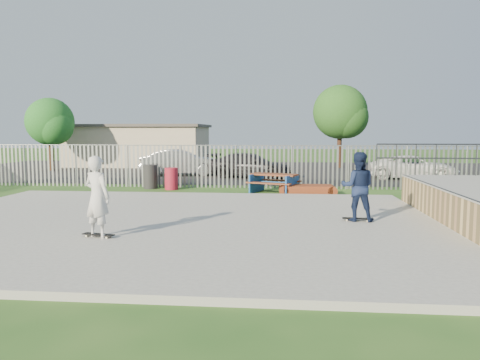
# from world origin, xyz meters

# --- Properties ---
(ground) EXTENTS (120.00, 120.00, 0.00)m
(ground) POSITION_xyz_m (0.00, 0.00, 0.00)
(ground) COLOR #234F1B
(ground) RESTS_ON ground
(concrete_slab) EXTENTS (15.00, 12.00, 0.15)m
(concrete_slab) POSITION_xyz_m (0.00, 0.00, 0.07)
(concrete_slab) COLOR gray
(concrete_slab) RESTS_ON ground
(fence) EXTENTS (26.04, 16.02, 2.00)m
(fence) POSITION_xyz_m (1.00, 4.59, 1.00)
(fence) COLOR gray
(fence) RESTS_ON ground
(picnic_table) EXTENTS (2.42, 2.21, 0.83)m
(picnic_table) POSITION_xyz_m (2.83, 7.36, 0.42)
(picnic_table) COLOR brown
(picnic_table) RESTS_ON ground
(funbox) EXTENTS (2.02, 1.04, 0.40)m
(funbox) POSITION_xyz_m (4.24, 6.92, 0.20)
(funbox) COLOR maroon
(funbox) RESTS_ON ground
(trash_bin_red) EXTENTS (0.60, 0.60, 1.00)m
(trash_bin_red) POSITION_xyz_m (-1.88, 8.12, 0.50)
(trash_bin_red) COLOR maroon
(trash_bin_red) RESTS_ON ground
(trash_bin_grey) EXTENTS (0.66, 0.66, 1.10)m
(trash_bin_grey) POSITION_xyz_m (-2.94, 8.43, 0.55)
(trash_bin_grey) COLOR #242426
(trash_bin_grey) RESTS_ON ground
(parking_lot) EXTENTS (40.00, 18.00, 0.02)m
(parking_lot) POSITION_xyz_m (0.00, 19.00, 0.01)
(parking_lot) COLOR black
(parking_lot) RESTS_ON ground
(car_silver) EXTENTS (4.98, 2.42, 1.57)m
(car_silver) POSITION_xyz_m (-2.92, 14.83, 0.81)
(car_silver) COLOR #B5B5BA
(car_silver) RESTS_ON parking_lot
(car_dark) EXTENTS (5.11, 2.93, 1.40)m
(car_dark) POSITION_xyz_m (1.35, 13.78, 0.72)
(car_dark) COLOR black
(car_dark) RESTS_ON parking_lot
(car_white) EXTENTS (5.00, 2.99, 1.30)m
(car_white) POSITION_xyz_m (10.41, 13.82, 0.67)
(car_white) COLOR white
(car_white) RESTS_ON parking_lot
(building) EXTENTS (10.40, 6.40, 3.20)m
(building) POSITION_xyz_m (-8.00, 23.00, 1.61)
(building) COLOR beige
(building) RESTS_ON ground
(tree_left) EXTENTS (3.18, 3.18, 4.91)m
(tree_left) POSITION_xyz_m (-12.48, 17.63, 3.30)
(tree_left) COLOR #3B2517
(tree_left) RESTS_ON ground
(tree_mid) EXTENTS (3.90, 3.90, 6.02)m
(tree_mid) POSITION_xyz_m (7.27, 21.94, 4.05)
(tree_mid) COLOR #3E2519
(tree_mid) RESTS_ON ground
(skateboard_a) EXTENTS (0.82, 0.28, 0.08)m
(skateboard_a) POSITION_xyz_m (5.29, 0.39, 0.19)
(skateboard_a) COLOR black
(skateboard_a) RESTS_ON concrete_slab
(skateboard_b) EXTENTS (0.82, 0.38, 0.08)m
(skateboard_b) POSITION_xyz_m (-1.11, -2.25, 0.19)
(skateboard_b) COLOR black
(skateboard_b) RESTS_ON concrete_slab
(skater_navy) EXTENTS (1.01, 0.82, 1.93)m
(skater_navy) POSITION_xyz_m (5.29, 0.39, 1.11)
(skater_navy) COLOR #141F3F
(skater_navy) RESTS_ON concrete_slab
(skater_white) EXTENTS (0.83, 0.70, 1.93)m
(skater_white) POSITION_xyz_m (-1.11, -2.25, 1.11)
(skater_white) COLOR silver
(skater_white) RESTS_ON concrete_slab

